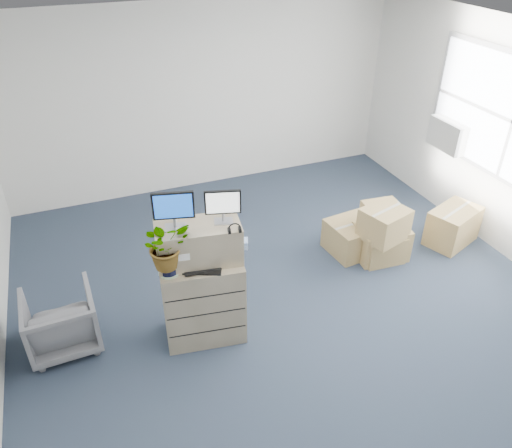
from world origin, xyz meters
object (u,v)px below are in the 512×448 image
(filing_cabinet_lower, at_px, (203,299))
(keyboard, at_px, (201,269))
(office_chair, at_px, (61,319))
(monitor_right, at_px, (223,205))
(monitor_left, at_px, (173,208))
(potted_plant, at_px, (167,250))
(water_bottle, at_px, (209,250))

(filing_cabinet_lower, distance_m, keyboard, 0.49)
(keyboard, bearing_deg, office_chair, -176.69)
(monitor_right, bearing_deg, keyboard, -139.52)
(monitor_right, height_order, office_chair, monitor_right)
(monitor_right, bearing_deg, monitor_left, -172.30)
(potted_plant, height_order, office_chair, potted_plant)
(monitor_left, xyz_separation_m, keyboard, (0.17, -0.19, -0.60))
(monitor_right, relative_size, office_chair, 0.48)
(monitor_left, xyz_separation_m, monitor_right, (0.45, -0.06, -0.02))
(keyboard, height_order, water_bottle, water_bottle)
(water_bottle, xyz_separation_m, office_chair, (-1.47, 0.37, -0.70))
(monitor_right, bearing_deg, potted_plant, -158.46)
(water_bottle, relative_size, potted_plant, 0.42)
(keyboard, bearing_deg, filing_cabinet_lower, 101.33)
(keyboard, bearing_deg, water_bottle, 70.39)
(monitor_left, height_order, keyboard, monitor_left)
(filing_cabinet_lower, bearing_deg, keyboard, -93.50)
(potted_plant, bearing_deg, keyboard, -13.20)
(office_chair, bearing_deg, potted_plant, 155.89)
(monitor_right, relative_size, keyboard, 0.87)
(keyboard, height_order, potted_plant, potted_plant)
(monitor_left, distance_m, water_bottle, 0.57)
(filing_cabinet_lower, bearing_deg, office_chair, 173.33)
(monitor_left, relative_size, office_chair, 0.54)
(monitor_left, height_order, water_bottle, monitor_left)
(monitor_right, height_order, keyboard, monitor_right)
(filing_cabinet_lower, xyz_separation_m, monitor_left, (-0.19, 0.07, 1.08))
(potted_plant, relative_size, office_chair, 0.81)
(filing_cabinet_lower, height_order, office_chair, filing_cabinet_lower)
(water_bottle, relative_size, office_chair, 0.34)
(potted_plant, bearing_deg, water_bottle, 7.47)
(monitor_left, bearing_deg, office_chair, 179.51)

